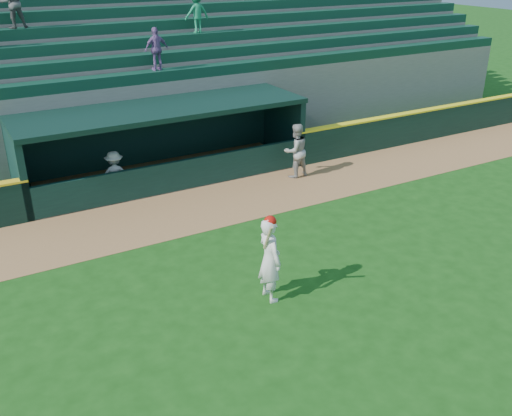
% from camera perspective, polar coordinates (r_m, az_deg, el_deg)
% --- Properties ---
extents(ground, '(120.00, 120.00, 0.00)m').
position_cam_1_polar(ground, '(13.31, 3.44, -7.60)').
color(ground, '#154310').
rests_on(ground, ground).
extents(warning_track, '(40.00, 3.00, 0.01)m').
position_cam_1_polar(warning_track, '(17.12, -5.47, 0.04)').
color(warning_track, olive).
rests_on(warning_track, ground).
extents(field_wall_right, '(15.50, 0.30, 1.20)m').
position_cam_1_polar(field_wall_right, '(25.26, 19.16, 8.32)').
color(field_wall_right, black).
rests_on(field_wall_right, ground).
extents(wall_stripe_right, '(15.50, 0.32, 0.06)m').
position_cam_1_polar(wall_stripe_right, '(25.11, 19.36, 9.70)').
color(wall_stripe_right, yellow).
rests_on(wall_stripe_right, field_wall_right).
extents(dugout_player_front, '(0.92, 0.73, 1.84)m').
position_cam_1_polar(dugout_player_front, '(19.16, 3.99, 5.74)').
color(dugout_player_front, '#9E9E99').
rests_on(dugout_player_front, ground).
extents(dugout_player_inside, '(1.06, 0.75, 1.49)m').
position_cam_1_polar(dugout_player_inside, '(18.05, -13.90, 3.26)').
color(dugout_player_inside, '#A8A8A3').
rests_on(dugout_player_inside, ground).
extents(dugout, '(9.40, 2.80, 2.46)m').
position_cam_1_polar(dugout, '(19.35, -9.49, 7.01)').
color(dugout, '#63625E').
rests_on(dugout, ground).
extents(stands, '(34.50, 6.25, 7.14)m').
position_cam_1_polar(stands, '(23.29, -13.87, 12.26)').
color(stands, slate).
rests_on(stands, ground).
extents(batter_at_plate, '(0.51, 0.83, 2.02)m').
position_cam_1_polar(batter_at_plate, '(12.30, 1.38, -5.04)').
color(batter_at_plate, silver).
rests_on(batter_at_plate, ground).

